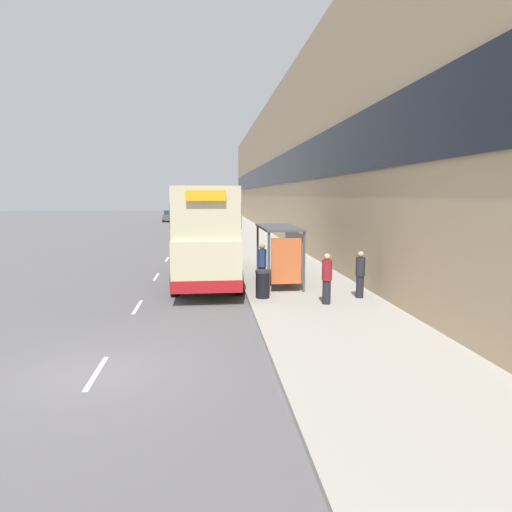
{
  "coord_description": "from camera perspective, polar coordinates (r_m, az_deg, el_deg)",
  "views": [
    {
      "loc": [
        2.52,
        -10.05,
        3.97
      ],
      "look_at": [
        5.71,
        19.79,
        -0.04
      ],
      "focal_mm": 32.0,
      "sensor_mm": 36.0,
      "label": 1
    }
  ],
  "objects": [
    {
      "name": "lane_mark_0",
      "position": [
        11.16,
        -19.3,
        -13.63
      ],
      "size": [
        0.12,
        2.0,
        0.01
      ],
      "color": "silver",
      "rests_on": "ground_plane"
    },
    {
      "name": "car_0",
      "position": [
        70.29,
        -10.69,
        4.94
      ],
      "size": [
        2.09,
        4.12,
        1.69
      ],
      "rotation": [
        0.0,
        0.0,
        3.14
      ],
      "color": "#4C5156",
      "rests_on": "ground_plane"
    },
    {
      "name": "litter_bin",
      "position": [
        17.1,
        0.83,
        -3.5
      ],
      "size": [
        0.55,
        0.55,
        1.05
      ],
      "color": "black",
      "rests_on": "ground_plane"
    },
    {
      "name": "pedestrian_1",
      "position": [
        23.53,
        3.72,
        0.26
      ],
      "size": [
        0.32,
        0.32,
        1.61
      ],
      "color": "#23232D",
      "rests_on": "ground_plane"
    },
    {
      "name": "pedestrian_2",
      "position": [
        18.94,
        0.77,
        -1.16
      ],
      "size": [
        0.36,
        0.36,
        1.84
      ],
      "color": "#23232D",
      "rests_on": "ground_plane"
    },
    {
      "name": "ground_plane",
      "position": [
        11.09,
        -19.39,
        -13.8
      ],
      "size": [
        220.0,
        220.0,
        0.0
      ],
      "primitive_type": "plane",
      "color": "#5B595B"
    },
    {
      "name": "bus_shelter",
      "position": [
        19.55,
        3.51,
        1.46
      ],
      "size": [
        1.6,
        4.2,
        2.48
      ],
      "color": "#4C4C51",
      "rests_on": "ground_plane"
    },
    {
      "name": "pedestrian_at_shelter",
      "position": [
        17.49,
        12.89,
        -2.22
      ],
      "size": [
        0.35,
        0.35,
        1.76
      ],
      "color": "#23232D",
      "rests_on": "ground_plane"
    },
    {
      "name": "pavement",
      "position": [
        48.86,
        -1.41,
        3.04
      ],
      "size": [
        5.0,
        93.0,
        0.14
      ],
      "color": "#A39E93",
      "rests_on": "ground_plane"
    },
    {
      "name": "lane_mark_1",
      "position": [
        16.91,
        -14.59,
        -6.18
      ],
      "size": [
        0.12,
        2.0,
        0.01
      ],
      "color": "silver",
      "rests_on": "ground_plane"
    },
    {
      "name": "lane_mark_3",
      "position": [
        28.89,
        -11.05,
        -0.41
      ],
      "size": [
        0.12,
        2.0,
        0.01
      ],
      "color": "silver",
      "rests_on": "ground_plane"
    },
    {
      "name": "pedestrian_3",
      "position": [
        16.27,
        8.84,
        -2.76
      ],
      "size": [
        0.36,
        0.36,
        1.81
      ],
      "color": "#23232D",
      "rests_on": "ground_plane"
    },
    {
      "name": "double_decker_bus_near",
      "position": [
        21.2,
        -6.22,
        3.02
      ],
      "size": [
        2.85,
        10.3,
        4.3
      ],
      "color": "beige",
      "rests_on": "ground_plane"
    },
    {
      "name": "lane_mark_4",
      "position": [
        34.95,
        -10.2,
        0.99
      ],
      "size": [
        0.12,
        2.0,
        0.01
      ],
      "color": "silver",
      "rests_on": "ground_plane"
    },
    {
      "name": "terrace_facade",
      "position": [
        49.28,
        3.28,
        10.97
      ],
      "size": [
        3.1,
        93.0,
        13.73
      ],
      "color": "tan",
      "rests_on": "ground_plane"
    },
    {
      "name": "lane_mark_5",
      "position": [
        41.02,
        -9.6,
        1.97
      ],
      "size": [
        0.12,
        2.0,
        0.01
      ],
      "color": "silver",
      "rests_on": "ground_plane"
    },
    {
      "name": "lane_mark_2",
      "position": [
        22.86,
        -12.35,
        -2.54
      ],
      "size": [
        0.12,
        2.0,
        0.01
      ],
      "color": "silver",
      "rests_on": "ground_plane"
    }
  ]
}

